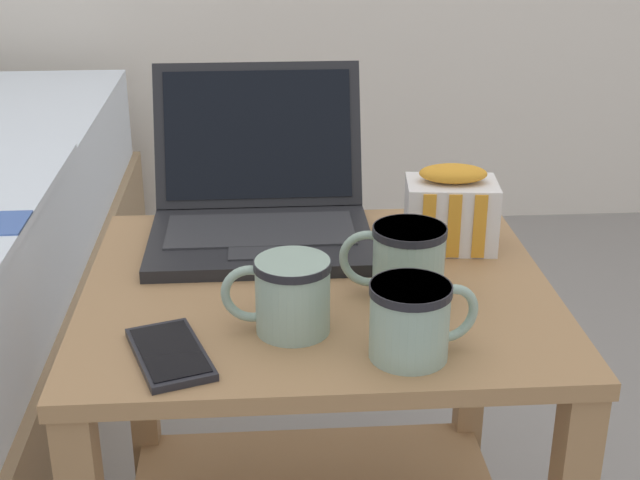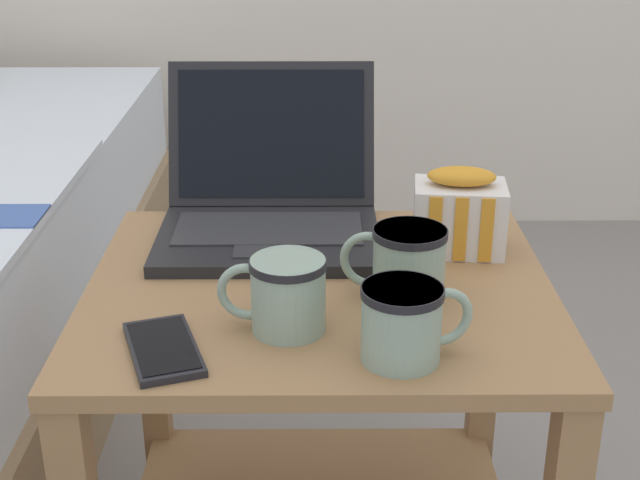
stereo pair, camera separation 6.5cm
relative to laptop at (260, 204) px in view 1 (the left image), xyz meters
The scene contains 7 objects.
bedside_table 0.31m from the laptop, 67.80° to the right, with size 0.61×0.54×0.55m.
laptop is the anchor object (origin of this frame).
mug_front_left 0.29m from the laptop, 51.28° to the right, with size 0.13×0.09×0.10m.
mug_front_right 0.41m from the laptop, 66.12° to the right, with size 0.13×0.09×0.09m.
mug_mid_center 0.31m from the laptop, 83.85° to the right, with size 0.13×0.09×0.09m.
snack_bag 0.28m from the laptop, 14.12° to the right, with size 0.14×0.10×0.12m.
cell_phone 0.38m from the laptop, 106.24° to the right, with size 0.11×0.16×0.01m.
Camera 1 is at (-0.07, -1.06, 1.06)m, focal length 50.00 mm.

